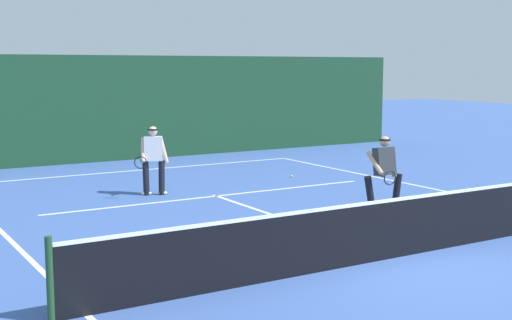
% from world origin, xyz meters
% --- Properties ---
extents(ground_plane, '(80.00, 80.00, 0.00)m').
position_xyz_m(ground_plane, '(0.00, 0.00, 0.00)').
color(ground_plane, '#3C5DA5').
extents(court_line_baseline_far, '(10.27, 0.10, 0.01)m').
position_xyz_m(court_line_baseline_far, '(0.00, 11.11, 0.00)').
color(court_line_baseline_far, white).
rests_on(court_line_baseline_far, ground_plane).
extents(court_line_sideline_left, '(0.10, 22.21, 0.01)m').
position_xyz_m(court_line_sideline_left, '(-5.14, 0.00, 0.00)').
color(court_line_sideline_left, white).
rests_on(court_line_sideline_left, ground_plane).
extents(court_line_service, '(8.37, 0.10, 0.01)m').
position_xyz_m(court_line_service, '(0.00, 6.25, 0.00)').
color(court_line_service, white).
rests_on(court_line_service, ground_plane).
extents(court_line_centre, '(0.10, 6.40, 0.01)m').
position_xyz_m(court_line_centre, '(0.00, 3.20, 0.00)').
color(court_line_centre, white).
rests_on(court_line_centre, ground_plane).
extents(tennis_net, '(11.25, 0.09, 1.07)m').
position_xyz_m(tennis_net, '(0.00, 0.00, 0.51)').
color(tennis_net, '#1E4723').
rests_on(tennis_net, ground_plane).
extents(player_near, '(0.96, 0.89, 1.64)m').
position_xyz_m(player_near, '(2.07, 2.69, 0.90)').
color(player_near, black).
rests_on(player_near, ground_plane).
extents(player_far, '(0.99, 0.82, 1.66)m').
position_xyz_m(player_far, '(-1.22, 7.16, 0.91)').
color(player_far, black).
rests_on(player_far, ground_plane).
extents(tennis_ball, '(0.07, 0.07, 0.07)m').
position_xyz_m(tennis_ball, '(3.11, 7.64, 0.03)').
color(tennis_ball, '#D1E033').
rests_on(tennis_ball, ground_plane).
extents(back_fence_windscreen, '(23.02, 0.12, 3.42)m').
position_xyz_m(back_fence_windscreen, '(0.00, 13.50, 1.71)').
color(back_fence_windscreen, '#183D25').
rests_on(back_fence_windscreen, ground_plane).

